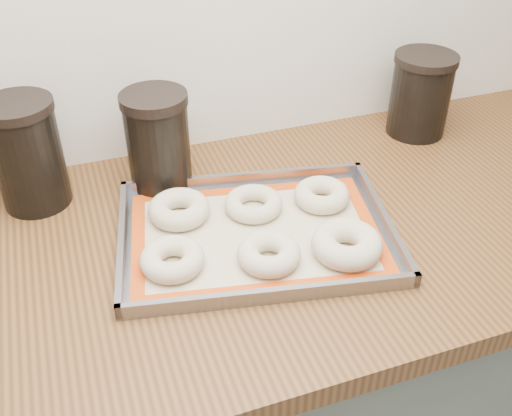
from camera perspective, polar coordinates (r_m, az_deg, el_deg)
name	(u,v)px	position (r m, az deg, el deg)	size (l,w,h in m)	color
cabinet	(296,386)	(1.40, 3.87, -16.57)	(3.00, 0.65, 0.86)	#5A6256
countertop	(306,228)	(1.08, 4.81, -1.92)	(3.06, 0.68, 0.04)	brown
baking_tray	(256,233)	(1.02, 0.00, -2.41)	(0.51, 0.41, 0.03)	gray
baking_mat	(256,234)	(1.02, 0.00, -2.49)	(0.47, 0.36, 0.00)	#C6B793
bagel_front_left	(172,259)	(0.96, -7.98, -4.86)	(0.10, 0.10, 0.03)	beige
bagel_front_mid	(269,254)	(0.96, 1.24, -4.39)	(0.10, 0.10, 0.04)	beige
bagel_front_right	(347,244)	(0.98, 8.65, -3.43)	(0.12, 0.12, 0.04)	beige
bagel_back_left	(179,209)	(1.06, -7.34, -0.11)	(0.11, 0.11, 0.04)	beige
bagel_back_mid	(253,204)	(1.07, -0.25, 0.40)	(0.10, 0.10, 0.03)	beige
bagel_back_right	(322,195)	(1.09, 6.29, 1.24)	(0.10, 0.10, 0.03)	beige
canister_left	(27,154)	(1.13, -20.95, 4.83)	(0.13, 0.13, 0.20)	black
canister_mid	(158,141)	(1.12, -9.33, 6.35)	(0.12, 0.12, 0.19)	black
canister_right	(421,94)	(1.34, 15.40, 10.40)	(0.13, 0.13, 0.18)	black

